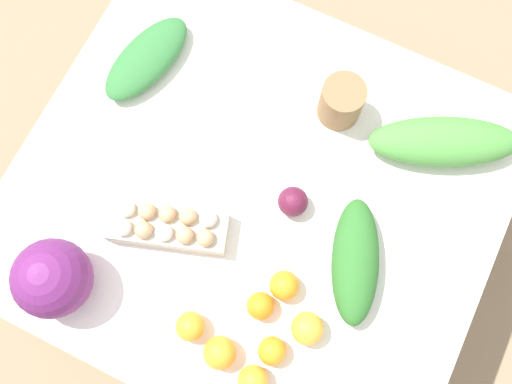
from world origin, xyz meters
TOP-DOWN VIEW (x-y plane):
  - ground_plane at (0.00, 0.00)m, footprint 8.00×8.00m
  - dining_table at (0.00, 0.00)m, footprint 1.21×1.09m
  - cabbage_purple at (0.32, 0.40)m, footprint 0.18×0.18m
  - egg_carton at (0.15, 0.17)m, footprint 0.31×0.19m
  - paper_bag at (-0.10, -0.30)m, footprint 0.11×0.11m
  - greens_bunch_beet_tops at (-0.37, -0.32)m, footprint 0.40×0.28m
  - greens_bunch_dandelion at (0.42, -0.20)m, footprint 0.19×0.31m
  - greens_bunch_scallion at (-0.29, 0.06)m, footprint 0.21×0.32m
  - beet_root at (-0.09, -0.01)m, footprint 0.08×0.08m
  - orange_0 at (-0.13, 0.25)m, footprint 0.07×0.07m
  - orange_1 at (-0.25, 0.25)m, footprint 0.08×0.08m
  - orange_2 at (-0.09, 0.38)m, footprint 0.08×0.08m
  - orange_3 at (-0.01, 0.36)m, footprint 0.07×0.07m
  - orange_4 at (-0.16, 0.18)m, footprint 0.07×0.07m
  - orange_5 at (-0.20, 0.33)m, footprint 0.07×0.07m
  - orange_6 at (-0.19, 0.41)m, footprint 0.07×0.07m

SIDE VIEW (x-z plane):
  - ground_plane at x=0.00m, z-range 0.00..0.00m
  - dining_table at x=0.00m, z-range 0.28..1.04m
  - greens_bunch_dandelion at x=0.42m, z-range 0.75..0.82m
  - orange_0 at x=-0.13m, z-range 0.75..0.82m
  - orange_5 at x=-0.20m, z-range 0.75..0.82m
  - orange_3 at x=-0.01m, z-range 0.75..0.82m
  - orange_6 at x=-0.19m, z-range 0.75..0.83m
  - orange_4 at x=-0.16m, z-range 0.75..0.83m
  - beet_root at x=-0.09m, z-range 0.75..0.83m
  - orange_2 at x=-0.09m, z-range 0.75..0.83m
  - orange_1 at x=-0.25m, z-range 0.75..0.83m
  - egg_carton at x=0.15m, z-range 0.75..0.84m
  - greens_bunch_scallion at x=-0.29m, z-range 0.75..0.85m
  - greens_bunch_beet_tops at x=-0.37m, z-range 0.75..0.85m
  - paper_bag at x=-0.10m, z-range 0.75..0.88m
  - cabbage_purple at x=0.32m, z-range 0.75..0.94m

